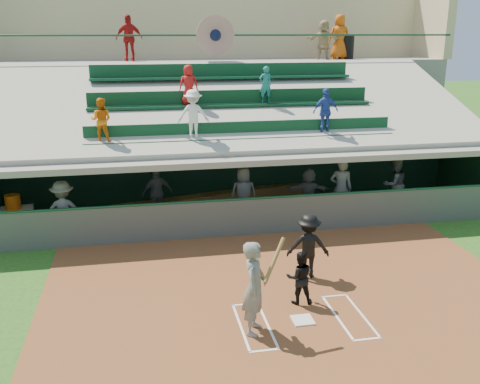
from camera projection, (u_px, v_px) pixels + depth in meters
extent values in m
plane|color=#255217|center=(303.00, 322.00, 11.04)|extent=(100.00, 100.00, 0.00)
cube|color=brown|center=(296.00, 309.00, 11.50)|extent=(11.00, 9.00, 0.02)
cube|color=white|center=(303.00, 320.00, 11.03)|extent=(0.43, 0.43, 0.03)
cube|color=white|center=(267.00, 324.00, 10.90)|extent=(0.05, 1.80, 0.01)
cube|color=white|center=(337.00, 317.00, 11.17)|extent=(0.05, 1.80, 0.01)
cube|color=white|center=(241.00, 327.00, 10.80)|extent=(0.05, 1.80, 0.01)
cube|color=white|center=(362.00, 315.00, 11.26)|extent=(0.05, 1.80, 0.01)
cube|color=white|center=(245.00, 304.00, 11.69)|extent=(0.60, 0.05, 0.01)
cube|color=silver|center=(334.00, 296.00, 12.06)|extent=(0.60, 0.05, 0.01)
cube|color=white|center=(264.00, 350.00, 10.00)|extent=(0.60, 0.05, 0.01)
cube|color=white|center=(367.00, 339.00, 10.37)|extent=(0.60, 0.05, 0.01)
cube|color=gray|center=(241.00, 215.00, 17.38)|extent=(16.00, 3.50, 0.04)
cube|color=gray|center=(211.00, 114.00, 23.07)|extent=(20.00, 3.00, 4.60)
cube|color=#4C514C|center=(252.00, 217.00, 15.58)|extent=(16.00, 0.06, 1.10)
cylinder|color=#164629|center=(252.00, 199.00, 15.42)|extent=(16.00, 0.08, 0.08)
cube|color=black|center=(231.00, 170.00, 18.71)|extent=(16.00, 0.25, 2.20)
cube|color=black|center=(467.00, 171.00, 18.51)|extent=(0.25, 3.50, 2.20)
cube|color=gray|center=(241.00, 149.00, 16.75)|extent=(16.40, 3.90, 0.18)
cube|color=gray|center=(223.00, 157.00, 20.34)|extent=(16.40, 3.50, 2.30)
cube|color=gray|center=(217.00, 120.00, 21.56)|extent=(16.40, 0.30, 4.60)
cube|color=#99988B|center=(231.00, 102.00, 18.13)|extent=(16.40, 6.51, 2.37)
cube|color=#0C3820|center=(244.00, 138.00, 16.10)|extent=(9.40, 0.42, 0.08)
cube|color=#0C371F|center=(243.00, 129.00, 16.21)|extent=(9.40, 0.06, 0.45)
cube|color=#0B341B|center=(233.00, 105.00, 17.67)|extent=(9.40, 0.42, 0.08)
cube|color=#0B331A|center=(232.00, 97.00, 17.78)|extent=(9.40, 0.06, 0.45)
cube|color=#0D3921|center=(224.00, 78.00, 19.24)|extent=(9.40, 0.42, 0.08)
cube|color=#0D3920|center=(223.00, 70.00, 19.35)|extent=(9.40, 0.06, 0.45)
imported|color=#D4690C|center=(101.00, 120.00, 15.25)|extent=(0.70, 0.60, 1.26)
imported|color=white|center=(193.00, 114.00, 15.70)|extent=(0.99, 0.65, 1.44)
imported|color=#2842A0|center=(326.00, 111.00, 16.44)|extent=(0.84, 0.41, 1.39)
imported|color=#AB1313|center=(189.00, 85.00, 17.31)|extent=(0.63, 0.41, 1.29)
imported|color=#176B66|center=(265.00, 85.00, 17.78)|extent=(0.47, 0.34, 1.21)
cylinder|color=#133D24|center=(215.00, 35.00, 20.70)|extent=(20.00, 0.07, 0.07)
cylinder|color=#A72617|center=(215.00, 35.00, 20.68)|extent=(1.50, 0.06, 1.50)
sphere|color=#0D1334|center=(215.00, 35.00, 20.65)|extent=(0.44, 0.44, 0.44)
cube|color=tan|center=(205.00, 20.00, 23.35)|extent=(20.00, 0.40, 3.20)
cube|color=tan|center=(433.00, 21.00, 23.74)|extent=(0.40, 3.00, 3.20)
imported|color=#60635D|center=(254.00, 288.00, 10.37)|extent=(0.69, 0.82, 1.91)
cylinder|color=olive|center=(274.00, 260.00, 10.11)|extent=(0.56, 0.54, 0.75)
sphere|color=olive|center=(261.00, 274.00, 10.32)|extent=(0.10, 0.10, 0.10)
imported|color=black|center=(300.00, 278.00, 11.60)|extent=(0.63, 0.52, 1.21)
imported|color=black|center=(308.00, 246.00, 12.83)|extent=(1.12, 0.78, 1.58)
cube|color=olive|center=(234.00, 197.00, 18.37)|extent=(15.17, 4.29, 0.47)
cube|color=white|center=(18.00, 221.00, 15.62)|extent=(0.97, 0.78, 0.78)
cylinder|color=#E25A0D|center=(13.00, 202.00, 15.38)|extent=(0.43, 0.43, 0.43)
imported|color=#525450|center=(63.00, 211.00, 15.00)|extent=(1.19, 0.76, 1.74)
imported|color=#535651|center=(157.00, 193.00, 16.80)|extent=(1.05, 0.65, 1.67)
imported|color=#535551|center=(244.00, 194.00, 16.59)|extent=(0.88, 0.62, 1.72)
imported|color=#5E605B|center=(308.00, 192.00, 17.17)|extent=(1.49, 0.72, 1.54)
imported|color=#5D605B|center=(341.00, 188.00, 16.85)|extent=(0.81, 0.67, 1.91)
imported|color=#535651|center=(394.00, 184.00, 17.61)|extent=(0.95, 0.79, 1.75)
cylinder|color=black|center=(346.00, 47.00, 22.95)|extent=(0.64, 0.64, 0.96)
imported|color=#AA1413|center=(129.00, 38.00, 21.05)|extent=(1.11, 0.64, 1.78)
imported|color=#C7500B|center=(339.00, 37.00, 22.58)|extent=(1.01, 0.77, 1.84)
imported|color=tan|center=(324.00, 40.00, 22.45)|extent=(1.55, 1.04, 1.61)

